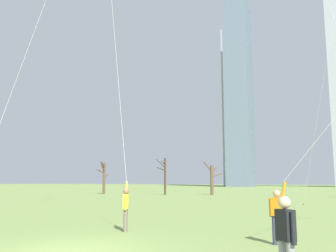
{
  "coord_description": "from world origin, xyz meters",
  "views": [
    {
      "loc": [
        7.04,
        -8.53,
        1.88
      ],
      "look_at": [
        0.0,
        6.0,
        4.29
      ],
      "focal_mm": 39.72,
      "sensor_mm": 36.0,
      "label": 1
    }
  ],
  "objects_px": {
    "bystander_watching_nearby": "(286,238)",
    "bare_tree_far_right_edge": "(165,175)",
    "kite_flyer_foreground_right_red": "(120,122)",
    "bare_tree_leftmost": "(212,179)",
    "bare_tree_right_of_center": "(104,177)"
  },
  "relations": [
    {
      "from": "bare_tree_leftmost",
      "to": "bare_tree_far_right_edge",
      "type": "xyz_separation_m",
      "value": [
        -6.34,
        -2.02,
        0.49
      ]
    },
    {
      "from": "kite_flyer_foreground_right_red",
      "to": "bare_tree_leftmost",
      "type": "distance_m",
      "value": 37.0
    },
    {
      "from": "bare_tree_far_right_edge",
      "to": "bare_tree_right_of_center",
      "type": "bearing_deg",
      "value": -172.93
    },
    {
      "from": "kite_flyer_foreground_right_red",
      "to": "bystander_watching_nearby",
      "type": "xyz_separation_m",
      "value": [
        7.82,
        -6.55,
        -3.53
      ]
    },
    {
      "from": "bystander_watching_nearby",
      "to": "bare_tree_right_of_center",
      "type": "bearing_deg",
      "value": 129.16
    },
    {
      "from": "kite_flyer_foreground_right_red",
      "to": "bystander_watching_nearby",
      "type": "relative_size",
      "value": 11.44
    },
    {
      "from": "bare_tree_far_right_edge",
      "to": "bystander_watching_nearby",
      "type": "bearing_deg",
      "value": -61.02
    },
    {
      "from": "bystander_watching_nearby",
      "to": "bare_tree_far_right_edge",
      "type": "bearing_deg",
      "value": 118.98
    },
    {
      "from": "bare_tree_right_of_center",
      "to": "bare_tree_leftmost",
      "type": "bearing_deg",
      "value": 11.41
    },
    {
      "from": "bystander_watching_nearby",
      "to": "bare_tree_leftmost",
      "type": "relative_size",
      "value": 0.36
    },
    {
      "from": "kite_flyer_foreground_right_red",
      "to": "bare_tree_far_right_edge",
      "type": "bearing_deg",
      "value": 113.29
    },
    {
      "from": "bare_tree_right_of_center",
      "to": "kite_flyer_foreground_right_red",
      "type": "bearing_deg",
      "value": -53.56
    },
    {
      "from": "bare_tree_leftmost",
      "to": "bare_tree_far_right_edge",
      "type": "distance_m",
      "value": 6.67
    },
    {
      "from": "kite_flyer_foreground_right_red",
      "to": "bare_tree_leftmost",
      "type": "relative_size",
      "value": 4.09
    },
    {
      "from": "bystander_watching_nearby",
      "to": "bare_tree_leftmost",
      "type": "bearing_deg",
      "value": 110.73
    }
  ]
}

